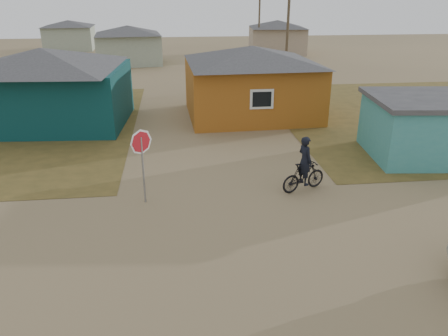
# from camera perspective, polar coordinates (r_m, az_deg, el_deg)

# --- Properties ---
(ground) EXTENTS (120.00, 120.00, 0.00)m
(ground) POSITION_cam_1_polar(r_m,az_deg,el_deg) (12.29, 3.16, -10.86)
(ground) COLOR #8A744F
(grass_ne) EXTENTS (20.00, 18.00, 0.00)m
(grass_ne) POSITION_cam_1_polar(r_m,az_deg,el_deg) (28.83, 27.16, 6.34)
(grass_ne) COLOR brown
(grass_ne) RESTS_ON ground
(house_teal) EXTENTS (8.93, 7.08, 4.00)m
(house_teal) POSITION_cam_1_polar(r_m,az_deg,el_deg) (24.99, -22.26, 9.89)
(house_teal) COLOR #093233
(house_teal) RESTS_ON ground
(house_yellow) EXTENTS (7.72, 6.76, 3.90)m
(house_yellow) POSITION_cam_1_polar(r_m,az_deg,el_deg) (24.97, 3.61, 11.34)
(house_yellow) COLOR #9E5818
(house_yellow) RESTS_ON ground
(shed_turquoise) EXTENTS (6.71, 4.93, 2.60)m
(shed_turquoise) POSITION_cam_1_polar(r_m,az_deg,el_deg) (20.85, 26.77, 4.83)
(shed_turquoise) COLOR teal
(shed_turquoise) RESTS_ON ground
(house_pale_west) EXTENTS (7.04, 6.15, 3.60)m
(house_pale_west) POSITION_cam_1_polar(r_m,az_deg,el_deg) (44.60, -12.36, 15.51)
(house_pale_west) COLOR #98A38C
(house_pale_west) RESTS_ON ground
(house_beige_east) EXTENTS (6.95, 6.05, 3.60)m
(house_beige_east) POSITION_cam_1_polar(r_m,az_deg,el_deg) (51.74, 6.96, 16.71)
(house_beige_east) COLOR gray
(house_beige_east) RESTS_ON ground
(house_pale_north) EXTENTS (6.28, 5.81, 3.40)m
(house_pale_north) POSITION_cam_1_polar(r_m,az_deg,el_deg) (57.65, -19.54, 16.11)
(house_pale_north) COLOR #98A38C
(house_pale_north) RESTS_ON ground
(utility_pole_near) EXTENTS (1.40, 0.20, 8.00)m
(utility_pole_near) POSITION_cam_1_polar(r_m,az_deg,el_deg) (33.30, 8.32, 17.60)
(utility_pole_near) COLOR brown
(utility_pole_near) RESTS_ON ground
(utility_pole_far) EXTENTS (1.40, 0.20, 8.00)m
(utility_pole_far) POSITION_cam_1_polar(r_m,az_deg,el_deg) (49.10, 4.64, 19.18)
(utility_pole_far) COLOR brown
(utility_pole_far) RESTS_ON ground
(stop_sign) EXTENTS (0.82, 0.30, 2.59)m
(stop_sign) POSITION_cam_1_polar(r_m,az_deg,el_deg) (14.44, -10.71, 2.36)
(stop_sign) COLOR gray
(stop_sign) RESTS_ON ground
(cyclist) EXTENTS (1.86, 1.12, 2.03)m
(cyclist) POSITION_cam_1_polar(r_m,az_deg,el_deg) (15.76, 10.42, -0.41)
(cyclist) COLOR black
(cyclist) RESTS_ON ground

